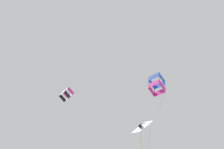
# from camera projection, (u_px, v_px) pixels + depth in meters

# --- Properties ---
(kite_delta_mid_left) EXTENTS (2.15, 1.81, 5.87)m
(kite_delta_mid_left) POSITION_uv_depth(u_px,v_px,m) (142.00, 127.00, 32.58)
(kite_delta_mid_left) COLOR white
(kite_box_low_drifter) EXTENTS (1.91, 1.83, 5.25)m
(kite_box_low_drifter) POSITION_uv_depth(u_px,v_px,m) (157.00, 84.00, 31.59)
(kite_box_low_drifter) COLOR blue
(kite_box_near_right) EXTENTS (1.67, 1.70, 1.68)m
(kite_box_near_right) POSITION_uv_depth(u_px,v_px,m) (66.00, 94.00, 38.78)
(kite_box_near_right) COLOR #DB2D93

